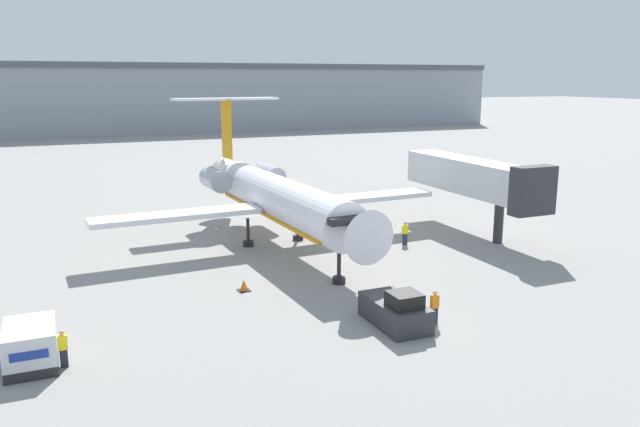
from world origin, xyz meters
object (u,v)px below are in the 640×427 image
(traffic_cone_left, at_px, (244,285))
(jet_bridge, at_px, (475,178))
(pushback_tug, at_px, (395,311))
(worker_on_apron, at_px, (63,348))
(luggage_cart, at_px, (30,346))
(worker_by_wing, at_px, (405,233))
(airplane_main, at_px, (276,196))
(worker_near_tug, at_px, (434,306))

(traffic_cone_left, xyz_separation_m, jet_bridge, (20.51, 6.07, 4.14))
(pushback_tug, xyz_separation_m, worker_on_apron, (-15.28, 1.52, 0.13))
(luggage_cart, bearing_deg, worker_by_wing, 23.54)
(worker_by_wing, xyz_separation_m, jet_bridge, (6.66, 0.89, 3.56))
(pushback_tug, height_order, worker_by_wing, pushback_tug)
(airplane_main, bearing_deg, worker_on_apron, -134.32)
(worker_on_apron, xyz_separation_m, traffic_cone_left, (9.81, 6.37, -0.55))
(worker_by_wing, relative_size, traffic_cone_left, 2.51)
(airplane_main, height_order, worker_near_tug, airplane_main)
(pushback_tug, height_order, worker_near_tug, pushback_tug)
(pushback_tug, relative_size, worker_by_wing, 2.39)
(airplane_main, xyz_separation_m, luggage_cart, (-16.19, -14.58, -2.76))
(worker_near_tug, height_order, worker_by_wing, worker_near_tug)
(luggage_cart, distance_m, worker_by_wing, 27.18)
(traffic_cone_left, bearing_deg, worker_on_apron, -146.97)
(pushback_tug, relative_size, luggage_cart, 1.29)
(pushback_tug, bearing_deg, worker_near_tug, -19.95)
(worker_on_apron, bearing_deg, luggage_cart, 151.00)
(jet_bridge, bearing_deg, traffic_cone_left, -163.51)
(airplane_main, xyz_separation_m, worker_near_tug, (2.21, -17.47, -2.73))
(pushback_tug, bearing_deg, jet_bridge, 42.89)
(jet_bridge, bearing_deg, worker_near_tug, -132.01)
(pushback_tug, relative_size, worker_near_tug, 2.31)
(jet_bridge, bearing_deg, pushback_tug, -137.11)
(airplane_main, distance_m, worker_on_apron, 21.54)
(airplane_main, relative_size, jet_bridge, 1.76)
(luggage_cart, height_order, worker_on_apron, luggage_cart)
(jet_bridge, bearing_deg, luggage_cart, -159.61)
(traffic_cone_left, bearing_deg, airplane_main, 60.12)
(worker_by_wing, relative_size, worker_on_apron, 1.03)
(pushback_tug, distance_m, luggage_cart, 16.70)
(pushback_tug, height_order, jet_bridge, jet_bridge)
(worker_by_wing, height_order, traffic_cone_left, worker_by_wing)
(pushback_tug, xyz_separation_m, luggage_cart, (-16.55, 2.22, 0.17))
(worker_by_wing, bearing_deg, pushback_tug, -122.63)
(worker_on_apron, bearing_deg, jet_bridge, 22.32)
(luggage_cart, xyz_separation_m, traffic_cone_left, (11.07, 5.67, -0.59))
(airplane_main, height_order, luggage_cart, airplane_main)
(airplane_main, distance_m, luggage_cart, 21.96)
(airplane_main, xyz_separation_m, jet_bridge, (15.39, -2.84, 0.79))
(worker_near_tug, bearing_deg, worker_by_wing, 64.63)
(luggage_cart, relative_size, worker_on_apron, 1.91)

